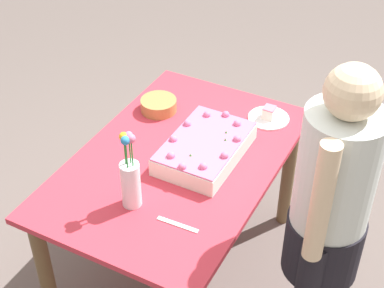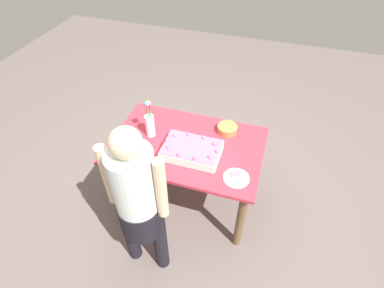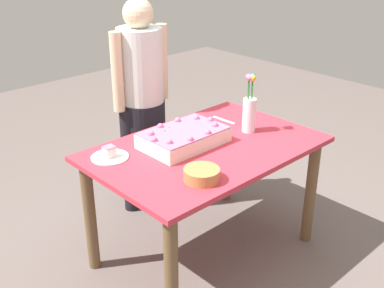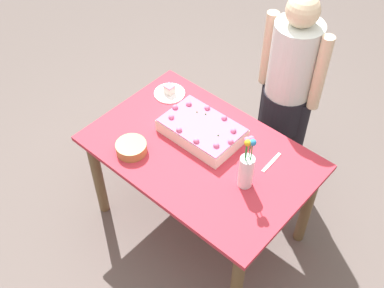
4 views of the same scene
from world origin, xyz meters
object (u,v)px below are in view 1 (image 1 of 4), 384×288
Objects in this scene: cake_knife at (178,225)px; fruit_bowl at (159,105)px; serving_plate_with_slice at (269,116)px; flower_vase at (130,179)px; sheet_cake at (205,148)px; person_standing at (330,209)px.

fruit_bowl reaches higher than cake_knife.
fruit_bowl is at bearing -70.07° from serving_plate_with_slice.
flower_vase reaches higher than fruit_bowl.
serving_plate_with_slice is (-0.41, 0.15, -0.03)m from sheet_cake.
serving_plate_with_slice is at bearing 161.75° from flower_vase.
sheet_cake is 2.62× the size of fruit_bowl.
person_standing is (0.19, 0.63, 0.06)m from sheet_cake.
sheet_cake reaches higher than cake_knife.
sheet_cake reaches higher than fruit_bowl.
person_standing reaches higher than flower_vase.
flower_vase is (0.83, -0.28, 0.12)m from serving_plate_with_slice.
flower_vase is (0.42, -0.13, 0.09)m from sheet_cake.
person_standing is at bearing 38.87° from serving_plate_with_slice.
sheet_cake is 0.46m from cake_knife.
sheet_cake is 0.45m from flower_vase.
person_standing is (-0.23, 0.76, -0.03)m from flower_vase.
sheet_cake is 2.64× the size of cake_knife.
sheet_cake is 0.66m from person_standing.
sheet_cake is at bearing -16.71° from person_standing.
cake_knife is at bearing 25.58° from person_standing.
cake_knife is 0.50× the size of flower_vase.
cake_knife is 0.82m from fruit_bowl.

